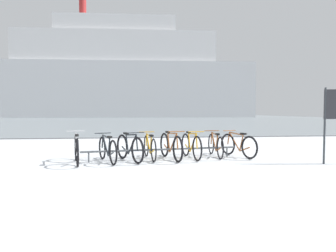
{
  "coord_description": "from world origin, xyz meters",
  "views": [
    {
      "loc": [
        -0.18,
        -5.26,
        1.35
      ],
      "look_at": [
        0.98,
        5.67,
        0.8
      ],
      "focal_mm": 32.2,
      "sensor_mm": 36.0,
      "label": 1
    }
  ],
  "objects_px": {
    "bicycle_3": "(150,147)",
    "bicycle_4": "(171,146)",
    "bicycle_6": "(215,145)",
    "bicycle_7": "(238,145)",
    "bicycle_1": "(107,149)",
    "bicycle_0": "(77,149)",
    "bicycle_2": "(130,148)",
    "ferry_ship": "(121,76)",
    "bicycle_5": "(191,146)",
    "info_sign": "(335,112)"
  },
  "relations": [
    {
      "from": "bicycle_6",
      "to": "bicycle_7",
      "type": "xyz_separation_m",
      "value": [
        0.66,
        -0.11,
        0.0
      ]
    },
    {
      "from": "bicycle_2",
      "to": "bicycle_1",
      "type": "bearing_deg",
      "value": -172.68
    },
    {
      "from": "bicycle_0",
      "to": "bicycle_1",
      "type": "xyz_separation_m",
      "value": [
        0.76,
        0.15,
        -0.03
      ]
    },
    {
      "from": "bicycle_3",
      "to": "bicycle_6",
      "type": "xyz_separation_m",
      "value": [
        1.96,
        0.29,
        0.0
      ]
    },
    {
      "from": "bicycle_6",
      "to": "bicycle_7",
      "type": "height_order",
      "value": "bicycle_7"
    },
    {
      "from": "bicycle_3",
      "to": "bicycle_7",
      "type": "bearing_deg",
      "value": 3.9
    },
    {
      "from": "bicycle_1",
      "to": "ferry_ship",
      "type": "xyz_separation_m",
      "value": [
        -2.43,
        58.59,
        8.62
      ]
    },
    {
      "from": "bicycle_6",
      "to": "ferry_ship",
      "type": "height_order",
      "value": "ferry_ship"
    },
    {
      "from": "bicycle_1",
      "to": "bicycle_2",
      "type": "xyz_separation_m",
      "value": [
        0.58,
        0.07,
        0.02
      ]
    },
    {
      "from": "bicycle_0",
      "to": "bicycle_2",
      "type": "relative_size",
      "value": 1.09
    },
    {
      "from": "bicycle_5",
      "to": "bicycle_7",
      "type": "xyz_separation_m",
      "value": [
        1.43,
        0.16,
        -0.02
      ]
    },
    {
      "from": "bicycle_1",
      "to": "bicycle_5",
      "type": "relative_size",
      "value": 0.98
    },
    {
      "from": "bicycle_1",
      "to": "bicycle_3",
      "type": "bearing_deg",
      "value": 17.42
    },
    {
      "from": "bicycle_0",
      "to": "bicycle_3",
      "type": "relative_size",
      "value": 0.99
    },
    {
      "from": "bicycle_5",
      "to": "bicycle_6",
      "type": "xyz_separation_m",
      "value": [
        0.78,
        0.27,
        -0.02
      ]
    },
    {
      "from": "bicycle_3",
      "to": "info_sign",
      "type": "distance_m",
      "value": 4.91
    },
    {
      "from": "info_sign",
      "to": "ferry_ship",
      "type": "relative_size",
      "value": 0.03
    },
    {
      "from": "bicycle_1",
      "to": "bicycle_7",
      "type": "bearing_deg",
      "value": 8.11
    },
    {
      "from": "bicycle_7",
      "to": "ferry_ship",
      "type": "distance_m",
      "value": 59.02
    },
    {
      "from": "bicycle_1",
      "to": "bicycle_2",
      "type": "height_order",
      "value": "bicycle_2"
    },
    {
      "from": "bicycle_1",
      "to": "bicycle_3",
      "type": "xyz_separation_m",
      "value": [
        1.13,
        0.36,
        0.0
      ]
    },
    {
      "from": "bicycle_3",
      "to": "info_sign",
      "type": "xyz_separation_m",
      "value": [
        4.64,
        -1.26,
        0.97
      ]
    },
    {
      "from": "bicycle_7",
      "to": "bicycle_5",
      "type": "bearing_deg",
      "value": -173.79
    },
    {
      "from": "bicycle_0",
      "to": "bicycle_7",
      "type": "distance_m",
      "value": 4.56
    },
    {
      "from": "bicycle_2",
      "to": "bicycle_3",
      "type": "relative_size",
      "value": 0.91
    },
    {
      "from": "bicycle_5",
      "to": "ferry_ship",
      "type": "bearing_deg",
      "value": 94.66
    },
    {
      "from": "bicycle_0",
      "to": "info_sign",
      "type": "height_order",
      "value": "info_sign"
    },
    {
      "from": "bicycle_2",
      "to": "bicycle_6",
      "type": "distance_m",
      "value": 2.58
    },
    {
      "from": "bicycle_5",
      "to": "bicycle_6",
      "type": "bearing_deg",
      "value": 18.86
    },
    {
      "from": "bicycle_4",
      "to": "bicycle_0",
      "type": "bearing_deg",
      "value": -170.49
    },
    {
      "from": "bicycle_0",
      "to": "info_sign",
      "type": "bearing_deg",
      "value": -6.58
    },
    {
      "from": "bicycle_3",
      "to": "bicycle_6",
      "type": "bearing_deg",
      "value": 8.37
    },
    {
      "from": "bicycle_2",
      "to": "bicycle_3",
      "type": "xyz_separation_m",
      "value": [
        0.55,
        0.28,
        -0.02
      ]
    },
    {
      "from": "ferry_ship",
      "to": "bicycle_2",
      "type": "bearing_deg",
      "value": -87.06
    },
    {
      "from": "bicycle_0",
      "to": "ferry_ship",
      "type": "relative_size",
      "value": 0.03
    },
    {
      "from": "bicycle_2",
      "to": "bicycle_0",
      "type": "bearing_deg",
      "value": -170.6
    },
    {
      "from": "bicycle_1",
      "to": "bicycle_6",
      "type": "distance_m",
      "value": 3.16
    },
    {
      "from": "ferry_ship",
      "to": "info_sign",
      "type": "bearing_deg",
      "value": -82.15
    },
    {
      "from": "bicycle_0",
      "to": "bicycle_3",
      "type": "bearing_deg",
      "value": 14.87
    },
    {
      "from": "bicycle_0",
      "to": "bicycle_2",
      "type": "height_order",
      "value": "bicycle_0"
    },
    {
      "from": "info_sign",
      "to": "bicycle_2",
      "type": "bearing_deg",
      "value": 169.35
    },
    {
      "from": "bicycle_1",
      "to": "info_sign",
      "type": "distance_m",
      "value": 5.93
    },
    {
      "from": "bicycle_2",
      "to": "bicycle_6",
      "type": "relative_size",
      "value": 0.91
    },
    {
      "from": "bicycle_0",
      "to": "bicycle_5",
      "type": "xyz_separation_m",
      "value": [
        3.08,
        0.53,
        -0.01
      ]
    },
    {
      "from": "bicycle_2",
      "to": "bicycle_4",
      "type": "distance_m",
      "value": 1.15
    },
    {
      "from": "bicycle_0",
      "to": "bicycle_4",
      "type": "relative_size",
      "value": 0.94
    },
    {
      "from": "bicycle_0",
      "to": "bicycle_5",
      "type": "bearing_deg",
      "value": 9.7
    },
    {
      "from": "bicycle_4",
      "to": "ferry_ship",
      "type": "bearing_deg",
      "value": 94.07
    },
    {
      "from": "bicycle_7",
      "to": "bicycle_0",
      "type": "bearing_deg",
      "value": -171.4
    },
    {
      "from": "bicycle_3",
      "to": "bicycle_4",
      "type": "bearing_deg",
      "value": -8.58
    }
  ]
}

